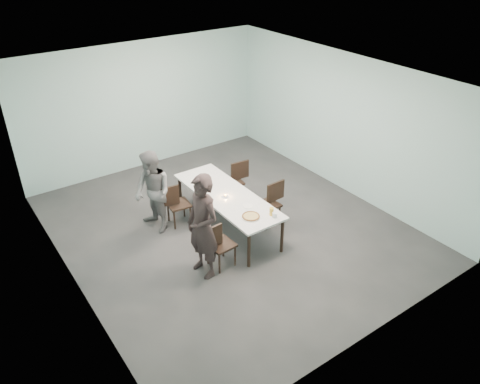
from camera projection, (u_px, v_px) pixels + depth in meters
ground at (228, 227)px, 9.27m from camera, size 7.00×7.00×0.00m
room_shell at (227, 132)px, 8.26m from camera, size 6.02×7.02×3.01m
table at (227, 197)px, 8.92m from camera, size 0.90×2.60×0.75m
chair_near_left at (217, 243)px, 7.98m from camera, size 0.62×0.45×0.87m
chair_far_left at (175, 202)px, 9.13m from camera, size 0.63×0.47×0.87m
chair_near_right at (271, 200)px, 9.19m from camera, size 0.62×0.43×0.87m
chair_far_right at (235, 178)px, 9.98m from camera, size 0.63×0.46×0.87m
diner_near at (203, 227)px, 7.63m from camera, size 0.53×0.74×1.87m
diner_far at (153, 192)px, 8.83m from camera, size 0.70×0.86×1.64m
pizza at (251, 216)px, 8.21m from camera, size 0.34×0.34×0.04m
side_plate at (248, 206)px, 8.52m from camera, size 0.18×0.18×0.01m
beer_glass at (271, 212)px, 8.24m from camera, size 0.08×0.08×0.15m
water_tumbler at (275, 215)px, 8.19m from camera, size 0.08×0.08×0.09m
tealight at (225, 196)px, 8.81m from camera, size 0.06×0.06×0.05m
amber_tumbler at (208, 178)px, 9.37m from camera, size 0.07×0.07×0.08m
menu at (198, 180)px, 9.38m from camera, size 0.30×0.22×0.01m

